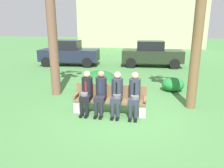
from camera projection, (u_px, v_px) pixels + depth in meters
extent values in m
plane|color=#467C42|center=(120.00, 116.00, 6.57)|extent=(80.00, 80.00, 0.00)
cube|color=brown|center=(110.00, 101.00, 6.67)|extent=(2.25, 0.44, 0.07)
cube|color=brown|center=(111.00, 91.00, 6.78)|extent=(2.25, 0.06, 0.45)
cube|color=brown|center=(76.00, 95.00, 6.82)|extent=(0.08, 0.44, 0.06)
cube|color=brown|center=(145.00, 99.00, 6.44)|extent=(0.08, 0.44, 0.06)
cube|color=silver|center=(78.00, 105.00, 6.91)|extent=(0.20, 0.37, 0.38)
cube|color=silver|center=(143.00, 110.00, 6.54)|extent=(0.20, 0.37, 0.38)
cube|color=black|center=(86.00, 98.00, 6.60)|extent=(0.32, 0.38, 0.16)
cylinder|color=black|center=(82.00, 109.00, 6.52)|extent=(0.11, 0.11, 0.45)
cylinder|color=black|center=(87.00, 109.00, 6.49)|extent=(0.11, 0.11, 0.45)
cube|color=black|center=(81.00, 116.00, 6.51)|extent=(0.09, 0.22, 0.07)
cube|color=black|center=(86.00, 116.00, 6.48)|extent=(0.09, 0.22, 0.07)
cylinder|color=black|center=(87.00, 86.00, 6.69)|extent=(0.34, 0.34, 0.55)
cube|color=maroon|center=(86.00, 87.00, 6.53)|extent=(0.05, 0.01, 0.35)
sphere|color=tan|center=(87.00, 74.00, 6.59)|extent=(0.21, 0.21, 0.21)
cylinder|color=slate|center=(84.00, 94.00, 6.56)|extent=(0.24, 0.24, 0.09)
cube|color=#23232D|center=(100.00, 99.00, 6.52)|extent=(0.32, 0.38, 0.16)
cylinder|color=#23232D|center=(96.00, 110.00, 6.44)|extent=(0.11, 0.11, 0.45)
cylinder|color=#23232D|center=(101.00, 111.00, 6.41)|extent=(0.11, 0.11, 0.45)
cube|color=black|center=(96.00, 117.00, 6.43)|extent=(0.09, 0.22, 0.07)
cube|color=black|center=(101.00, 117.00, 6.40)|extent=(0.09, 0.22, 0.07)
cylinder|color=#23232D|center=(101.00, 86.00, 6.61)|extent=(0.34, 0.34, 0.57)
cube|color=navy|center=(100.00, 87.00, 6.45)|extent=(0.05, 0.01, 0.37)
sphere|color=#9E7556|center=(101.00, 74.00, 6.51)|extent=(0.21, 0.21, 0.21)
cube|color=#2D3342|center=(116.00, 100.00, 6.43)|extent=(0.32, 0.38, 0.16)
cylinder|color=#2D3342|center=(112.00, 111.00, 6.35)|extent=(0.11, 0.11, 0.45)
cylinder|color=#2D3342|center=(118.00, 112.00, 6.32)|extent=(0.11, 0.11, 0.45)
cube|color=black|center=(112.00, 118.00, 6.34)|extent=(0.09, 0.22, 0.07)
cube|color=black|center=(117.00, 118.00, 6.31)|extent=(0.09, 0.22, 0.07)
cylinder|color=#2D3342|center=(117.00, 87.00, 6.52)|extent=(0.34, 0.34, 0.56)
cube|color=black|center=(116.00, 88.00, 6.36)|extent=(0.05, 0.01, 0.36)
sphere|color=beige|center=(117.00, 75.00, 6.42)|extent=(0.21, 0.21, 0.21)
cylinder|color=#5D5D5D|center=(117.00, 96.00, 6.38)|extent=(0.24, 0.24, 0.09)
cube|color=#2D3342|center=(134.00, 101.00, 6.34)|extent=(0.32, 0.38, 0.16)
cylinder|color=#2D3342|center=(130.00, 113.00, 6.25)|extent=(0.11, 0.11, 0.45)
cylinder|color=#2D3342|center=(136.00, 113.00, 6.23)|extent=(0.11, 0.11, 0.45)
cube|color=black|center=(130.00, 119.00, 6.25)|extent=(0.09, 0.22, 0.07)
cube|color=black|center=(135.00, 120.00, 6.22)|extent=(0.09, 0.22, 0.07)
cylinder|color=#2D3342|center=(135.00, 88.00, 6.43)|extent=(0.34, 0.34, 0.57)
cube|color=black|center=(134.00, 89.00, 6.27)|extent=(0.05, 0.01, 0.37)
sphere|color=tan|center=(135.00, 76.00, 6.32)|extent=(0.21, 0.21, 0.21)
cylinder|color=slate|center=(135.00, 97.00, 6.28)|extent=(0.24, 0.24, 0.09)
cylinder|color=brown|center=(53.00, 37.00, 8.04)|extent=(0.35, 0.35, 4.49)
cylinder|color=brown|center=(198.00, 35.00, 6.60)|extent=(0.31, 0.31, 4.79)
ellipsoid|color=#1B5F27|center=(100.00, 82.00, 8.71)|extent=(1.46, 1.34, 0.91)
ellipsoid|color=#2F5B33|center=(98.00, 86.00, 8.37)|extent=(1.21, 1.11, 0.76)
ellipsoid|color=#227733|center=(173.00, 84.00, 8.97)|extent=(0.91, 0.84, 0.57)
cube|color=#1E2338|center=(70.00, 55.00, 14.55)|extent=(4.02, 1.88, 0.76)
cube|color=black|center=(67.00, 45.00, 14.38)|extent=(1.81, 1.50, 0.60)
cylinder|color=black|center=(92.00, 59.00, 15.26)|extent=(0.65, 0.19, 0.64)
cylinder|color=black|center=(87.00, 63.00, 13.77)|extent=(0.65, 0.19, 0.64)
cylinder|color=black|center=(55.00, 58.00, 15.53)|extent=(0.65, 0.19, 0.64)
cylinder|color=black|center=(46.00, 62.00, 14.04)|extent=(0.65, 0.19, 0.64)
cube|color=#232D1E|center=(152.00, 56.00, 14.15)|extent=(3.98, 1.77, 0.76)
cube|color=black|center=(150.00, 45.00, 13.99)|extent=(1.77, 1.45, 0.60)
cylinder|color=black|center=(171.00, 60.00, 14.82)|extent=(0.65, 0.17, 0.64)
cylinder|color=black|center=(175.00, 64.00, 13.33)|extent=(0.65, 0.17, 0.64)
cylinder|color=black|center=(132.00, 59.00, 15.17)|extent=(0.65, 0.17, 0.64)
cylinder|color=black|center=(131.00, 63.00, 13.68)|extent=(0.65, 0.17, 0.64)
cube|color=#B3BB8D|center=(142.00, 8.00, 27.56)|extent=(14.83, 8.03, 9.33)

